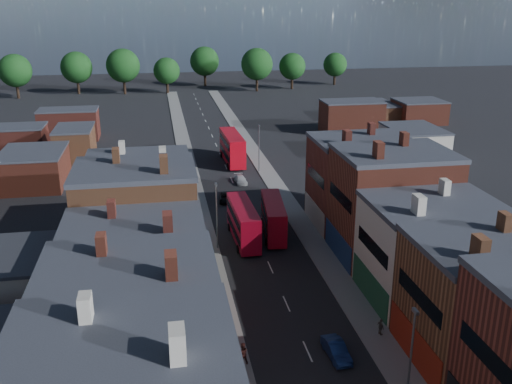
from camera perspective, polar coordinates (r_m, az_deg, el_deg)
name	(u,v)px	position (r m, az deg, el deg)	size (l,w,h in m)	color
pavement_west	(194,194)	(86.43, -6.17, -0.23)	(3.00, 200.00, 0.12)	gray
pavement_east	(279,190)	(88.12, 2.28, 0.25)	(3.00, 200.00, 0.12)	gray
terrace_west	(129,367)	(38.71, -12.58, -16.67)	(12.00, 80.00, 11.93)	brown
lamp_post_1	(411,353)	(42.68, 15.26, -15.25)	(0.25, 0.70, 8.12)	slate
lamp_post_2	(217,211)	(66.19, -3.96, -1.95)	(0.25, 0.70, 8.12)	slate
lamp_post_3	(259,145)	(95.98, 0.31, 4.71)	(0.25, 0.70, 8.12)	slate
bus_0	(243,222)	(69.02, -1.28, -3.01)	(2.90, 10.65, 4.57)	#A7091F
bus_1	(273,217)	(70.79, 1.75, -2.52)	(3.36, 10.34, 4.38)	#A70919
bus_2	(232,147)	(102.06, -2.39, 4.48)	(3.40, 12.31, 5.28)	red
car_1	(336,350)	(49.18, 8.03, -15.37)	(1.39, 3.99, 1.32)	navy
car_2	(226,198)	(83.02, -3.00, -0.58)	(1.92, 4.16, 1.16)	black
car_3	(241,180)	(91.15, -1.55, 1.24)	(1.64, 4.04, 1.17)	silver
ped_1	(243,353)	(47.62, -1.35, -15.84)	(0.92, 0.50, 1.89)	#441E1B
ped_3	(381,327)	(52.35, 12.37, -13.03)	(0.91, 0.41, 1.55)	#544F48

